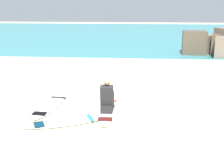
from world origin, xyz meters
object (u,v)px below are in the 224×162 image
Objects in this scene: surfer_seated at (107,98)px; surfboard_spare_near at (50,105)px; surfboard_spare_far at (67,122)px; surfboard_main at (108,110)px.

surfboard_spare_near is (-1.70, 0.38, -0.40)m from surfer_seated.
surfboard_spare_near is 1.12× the size of surfboard_spare_far.
surfboard_spare_near and surfboard_spare_far have the same top height.
surfboard_spare_far is (-0.93, -0.98, 0.00)m from surfboard_main.
surfboard_main is 1.02× the size of surfboard_spare_near.
surfboard_main is 1.14× the size of surfboard_spare_far.
surfboard_main is 1.35m from surfboard_spare_far.
surfer_seated is 1.29m from surfboard_spare_far.
surfer_seated is 1.79m from surfboard_spare_near.
surfer_seated is at bearing -88.76° from surfboard_main.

